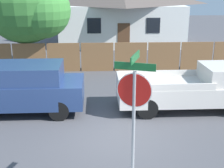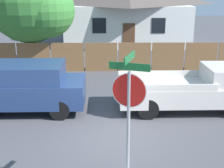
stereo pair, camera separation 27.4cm
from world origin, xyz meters
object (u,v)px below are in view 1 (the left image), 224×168
(house, at_px, (120,12))
(red_suv, at_px, (23,87))
(oak_tree, at_px, (28,3))
(orange_pickup, at_px, (194,88))
(stop_sign, at_px, (134,107))

(house, distance_m, red_suv, 15.71)
(red_suv, bearing_deg, oak_tree, 97.73)
(oak_tree, distance_m, orange_pickup, 10.37)
(house, height_order, orange_pickup, house)
(oak_tree, height_order, orange_pickup, oak_tree)
(stop_sign, bearing_deg, oak_tree, 129.55)
(oak_tree, relative_size, orange_pickup, 1.15)
(oak_tree, xyz_separation_m, orange_pickup, (7.52, -6.53, -2.88))
(house, relative_size, orange_pickup, 1.91)
(red_suv, xyz_separation_m, stop_sign, (3.59, -5.46, 1.32))
(orange_pickup, bearing_deg, house, 96.51)
(oak_tree, distance_m, red_suv, 7.14)
(house, xyz_separation_m, red_suv, (-4.78, -14.89, -1.50))
(oak_tree, relative_size, stop_sign, 1.80)
(house, height_order, red_suv, house)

